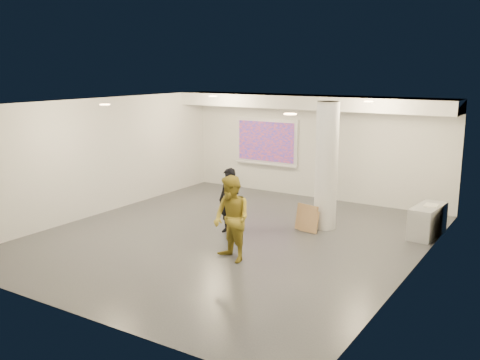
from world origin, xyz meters
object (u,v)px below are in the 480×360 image
Objects in this scene: column at (326,166)px; woman at (229,201)px; credenza at (427,221)px; man at (232,219)px; projection_screen at (266,142)px.

column is 2.41m from woman.
credenza is 0.71× the size of man.
column reaches higher than projection_screen.
man is (1.03, -1.48, 0.09)m from woman.
projection_screen reaches higher than credenza.
woman is 0.89× the size of man.
credenza is at bearing -20.64° from projection_screen.
credenza is at bearing 36.40° from woman.
woman is (-3.93, -2.18, 0.41)m from credenza.
projection_screen reaches higher than man.
man is at bearing -122.61° from credenza.
man is at bearing -102.70° from column.
credenza is at bearing 73.32° from man.
projection_screen is 1.23× the size of man.
projection_screen is (-3.10, 2.65, 0.03)m from column.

